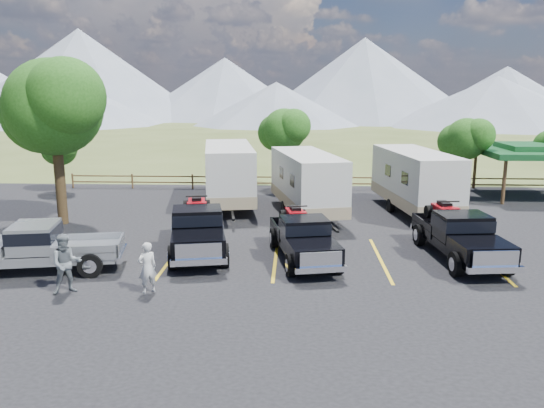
{
  "coord_description": "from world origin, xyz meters",
  "views": [
    {
      "loc": [
        -1.28,
        -15.48,
        6.33
      ],
      "look_at": [
        -2.26,
        6.63,
        1.6
      ],
      "focal_mm": 35.0,
      "sensor_mm": 36.0,
      "label": 1
    }
  ],
  "objects_px": {
    "rig_left": "(198,228)",
    "trailer_left": "(229,174)",
    "rig_center": "(303,236)",
    "pickup_silver": "(40,247)",
    "pavilion": "(533,151)",
    "rig_right": "(459,234)",
    "person_a": "(147,268)",
    "trailer_center": "(307,183)",
    "tree_big_nw": "(53,107)",
    "trailer_right": "(415,181)",
    "person_b": "(66,264)"
  },
  "relations": [
    {
      "from": "rig_left",
      "to": "trailer_left",
      "type": "bearing_deg",
      "value": 78.02
    },
    {
      "from": "person_b",
      "to": "trailer_right",
      "type": "bearing_deg",
      "value": 13.77
    },
    {
      "from": "pickup_silver",
      "to": "person_a",
      "type": "xyz_separation_m",
      "value": [
        4.34,
        -1.85,
        -0.07
      ]
    },
    {
      "from": "rig_right",
      "to": "trailer_left",
      "type": "relative_size",
      "value": 0.63
    },
    {
      "from": "trailer_left",
      "to": "pickup_silver",
      "type": "xyz_separation_m",
      "value": [
        -5.28,
        -11.5,
        -0.85
      ]
    },
    {
      "from": "rig_left",
      "to": "trailer_center",
      "type": "height_order",
      "value": "trailer_center"
    },
    {
      "from": "trailer_center",
      "to": "trailer_left",
      "type": "bearing_deg",
      "value": 140.4
    },
    {
      "from": "rig_right",
      "to": "trailer_center",
      "type": "xyz_separation_m",
      "value": [
        -5.68,
        7.1,
        0.7
      ]
    },
    {
      "from": "person_b",
      "to": "rig_center",
      "type": "bearing_deg",
      "value": -0.78
    },
    {
      "from": "trailer_left",
      "to": "tree_big_nw",
      "type": "bearing_deg",
      "value": -157.94
    },
    {
      "from": "pickup_silver",
      "to": "person_b",
      "type": "xyz_separation_m",
      "value": [
        1.79,
        -1.96,
        0.06
      ]
    },
    {
      "from": "person_a",
      "to": "trailer_left",
      "type": "bearing_deg",
      "value": -130.9
    },
    {
      "from": "person_b",
      "to": "tree_big_nw",
      "type": "bearing_deg",
      "value": 86.86
    },
    {
      "from": "pavilion",
      "to": "trailer_left",
      "type": "distance_m",
      "value": 18.32
    },
    {
      "from": "tree_big_nw",
      "to": "pavilion",
      "type": "xyz_separation_m",
      "value": [
        25.55,
        7.97,
        -2.81
      ]
    },
    {
      "from": "rig_left",
      "to": "rig_right",
      "type": "bearing_deg",
      "value": -13.06
    },
    {
      "from": "tree_big_nw",
      "to": "trailer_right",
      "type": "bearing_deg",
      "value": 9.79
    },
    {
      "from": "pavilion",
      "to": "trailer_right",
      "type": "height_order",
      "value": "trailer_right"
    },
    {
      "from": "pavilion",
      "to": "trailer_center",
      "type": "height_order",
      "value": "pavilion"
    },
    {
      "from": "rig_left",
      "to": "trailer_right",
      "type": "height_order",
      "value": "trailer_right"
    },
    {
      "from": "pavilion",
      "to": "person_b",
      "type": "relative_size",
      "value": 3.22
    },
    {
      "from": "pavilion",
      "to": "pickup_silver",
      "type": "relative_size",
      "value": 1.02
    },
    {
      "from": "pavilion",
      "to": "pickup_silver",
      "type": "height_order",
      "value": "pavilion"
    },
    {
      "from": "pickup_silver",
      "to": "person_b",
      "type": "height_order",
      "value": "person_b"
    },
    {
      "from": "rig_center",
      "to": "trailer_right",
      "type": "xyz_separation_m",
      "value": [
        5.9,
        8.07,
        0.81
      ]
    },
    {
      "from": "rig_right",
      "to": "tree_big_nw",
      "type": "bearing_deg",
      "value": 159.11
    },
    {
      "from": "trailer_center",
      "to": "pickup_silver",
      "type": "height_order",
      "value": "trailer_center"
    },
    {
      "from": "rig_center",
      "to": "pickup_silver",
      "type": "bearing_deg",
      "value": 179.69
    },
    {
      "from": "tree_big_nw",
      "to": "trailer_center",
      "type": "height_order",
      "value": "tree_big_nw"
    },
    {
      "from": "trailer_left",
      "to": "trailer_right",
      "type": "relative_size",
      "value": 1.03
    },
    {
      "from": "pavilion",
      "to": "trailer_right",
      "type": "relative_size",
      "value": 0.66
    },
    {
      "from": "trailer_right",
      "to": "trailer_center",
      "type": "bearing_deg",
      "value": 177.97
    },
    {
      "from": "rig_right",
      "to": "pickup_silver",
      "type": "height_order",
      "value": "rig_right"
    },
    {
      "from": "rig_right",
      "to": "pickup_silver",
      "type": "distance_m",
      "value": 15.42
    },
    {
      "from": "pavilion",
      "to": "person_b",
      "type": "bearing_deg",
      "value": -141.86
    },
    {
      "from": "person_b",
      "to": "rig_right",
      "type": "bearing_deg",
      "value": -10.45
    },
    {
      "from": "tree_big_nw",
      "to": "trailer_right",
      "type": "distance_m",
      "value": 18.16
    },
    {
      "from": "rig_right",
      "to": "person_b",
      "type": "height_order",
      "value": "rig_right"
    },
    {
      "from": "trailer_center",
      "to": "rig_center",
      "type": "bearing_deg",
      "value": -105.18
    },
    {
      "from": "tree_big_nw",
      "to": "person_b",
      "type": "height_order",
      "value": "tree_big_nw"
    },
    {
      "from": "tree_big_nw",
      "to": "rig_right",
      "type": "bearing_deg",
      "value": -14.91
    },
    {
      "from": "rig_center",
      "to": "trailer_left",
      "type": "relative_size",
      "value": 0.59
    },
    {
      "from": "rig_right",
      "to": "person_b",
      "type": "bearing_deg",
      "value": -168.62
    },
    {
      "from": "rig_center",
      "to": "pickup_silver",
      "type": "xyz_separation_m",
      "value": [
        -9.3,
        -1.87,
        0.02
      ]
    },
    {
      "from": "pickup_silver",
      "to": "trailer_right",
      "type": "bearing_deg",
      "value": 112.34
    },
    {
      "from": "tree_big_nw",
      "to": "rig_right",
      "type": "relative_size",
      "value": 1.28
    },
    {
      "from": "trailer_left",
      "to": "person_a",
      "type": "relative_size",
      "value": 5.83
    },
    {
      "from": "rig_center",
      "to": "rig_left",
      "type": "bearing_deg",
      "value": 158.12
    },
    {
      "from": "rig_right",
      "to": "pavilion",
      "type": "bearing_deg",
      "value": 51.69
    },
    {
      "from": "rig_center",
      "to": "rig_right",
      "type": "xyz_separation_m",
      "value": [
        5.96,
        0.38,
        0.07
      ]
    }
  ]
}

